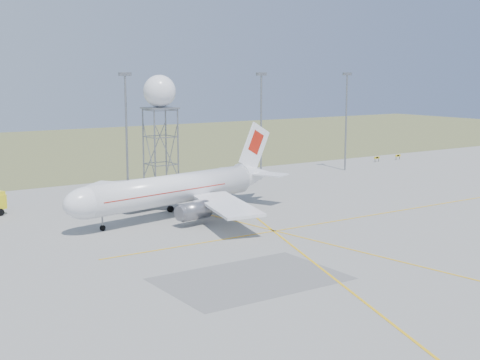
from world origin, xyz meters
TOP-DOWN VIEW (x-y plane):
  - grass_strip at (0.00, 140.00)m, footprint 400.00×120.00m
  - mast_b at (-10.00, 66.00)m, footprint 2.20×0.50m
  - mast_c at (18.00, 66.00)m, footprint 2.20×0.50m
  - mast_d at (40.00, 66.00)m, footprint 2.20×0.50m
  - taxi_sign_near at (55.60, 72.00)m, footprint 1.60×0.17m
  - taxi_sign_far at (62.60, 72.00)m, footprint 1.60×0.17m
  - airliner_main at (-12.18, 45.09)m, footprint 37.39×35.85m
  - radar_tower at (-4.01, 65.25)m, footprint 5.55×5.55m

SIDE VIEW (x-z plane):
  - grass_strip at x=0.00m, z-range 0.00..0.03m
  - taxi_sign_near at x=55.60m, z-range 0.29..1.49m
  - taxi_sign_far at x=62.60m, z-range 0.29..1.49m
  - airliner_main at x=-12.18m, z-range -2.47..10.30m
  - radar_tower at x=-4.01m, z-range 1.23..21.32m
  - mast_b at x=-10.00m, z-range 1.82..22.32m
  - mast_c at x=18.00m, z-range 1.82..22.32m
  - mast_d at x=40.00m, z-range 1.82..22.32m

